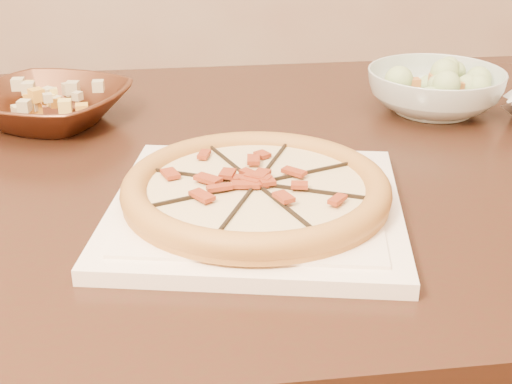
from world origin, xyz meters
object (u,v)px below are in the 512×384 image
plate (256,207)px  salad_bowl (435,91)px  bronze_bowl (50,106)px  dining_table (188,219)px  pizza (256,189)px

plate → salad_bowl: size_ratio=1.70×
bronze_bowl → salad_bowl: 0.62m
dining_table → bronze_bowl: (-0.21, 0.16, 0.12)m
plate → pizza: 0.02m
dining_table → salad_bowl: (0.40, 0.18, 0.13)m
dining_table → plate: bearing=-63.7°
salad_bowl → dining_table: bearing=-155.8°
plate → salad_bowl: (0.32, 0.36, 0.02)m
dining_table → plate: plate is taller
salad_bowl → plate: bearing=-131.4°
plate → dining_table: bearing=116.3°
pizza → plate: bearing=-41.7°
dining_table → salad_bowl: bearing=24.2°
pizza → bronze_bowl: 0.45m
bronze_bowl → salad_bowl: size_ratio=1.05×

